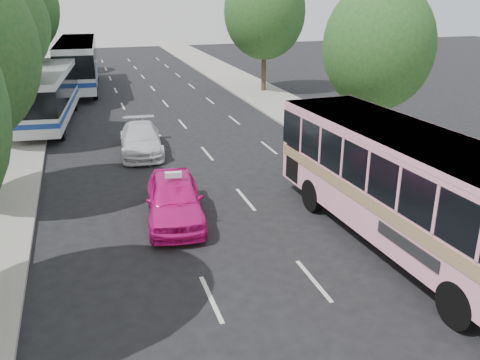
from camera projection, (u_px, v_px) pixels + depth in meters
name	position (u px, v px, depth m)	size (l,w,h in m)	color
ground	(255.00, 252.00, 15.41)	(120.00, 120.00, 0.00)	black
sidewalk_left	(15.00, 119.00, 30.83)	(4.00, 90.00, 0.15)	#9E998E
sidewalk_right	(276.00, 102.00, 35.63)	(4.00, 90.00, 0.12)	#9E998E
tree_left_d	(4.00, 22.00, 30.59)	(5.52, 5.52, 8.60)	#38281E
tree_left_e	(16.00, 4.00, 37.48)	(6.30, 6.30, 9.82)	#38281E
tree_left_f	(23.00, 7.00, 44.71)	(5.88, 5.88, 9.16)	#38281E
tree_right_near	(381.00, 42.00, 23.13)	(5.10, 5.10, 7.95)	#38281E
tree_right_far	(266.00, 9.00, 37.16)	(6.00, 6.00, 9.35)	#38281E
pink_bus	(407.00, 179.00, 15.00)	(3.39, 11.34, 3.58)	#F9A0B9
pink_taxi	(174.00, 199.00, 17.28)	(1.86, 4.63, 1.58)	#E21387
white_pickup	(141.00, 139.00, 24.47)	(1.93, 4.74, 1.38)	silver
tour_coach_front	(49.00, 91.00, 29.41)	(3.39, 10.81, 3.18)	silver
tour_coach_rear	(78.00, 60.00, 39.49)	(3.37, 12.70, 3.76)	silver
taxi_roof_sign	(173.00, 175.00, 16.97)	(0.55, 0.18, 0.18)	silver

